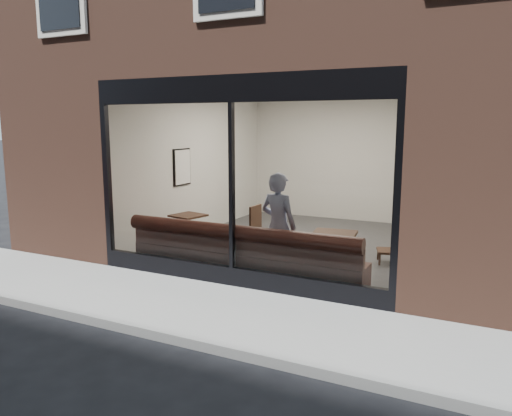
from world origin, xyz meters
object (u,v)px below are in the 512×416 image
at_px(banquette, 244,265).
at_px(cafe_chair_left, 247,241).
at_px(person, 278,226).
at_px(cafe_table_left, 188,216).
at_px(cafe_chair_right, 389,251).
at_px(cafe_table_right, 334,234).

xyz_separation_m(banquette, cafe_chair_left, (-0.71, 1.46, 0.01)).
height_order(banquette, person, person).
xyz_separation_m(person, cafe_chair_left, (-1.19, 1.19, -0.63)).
xyz_separation_m(cafe_table_left, cafe_chair_left, (1.01, 0.51, -0.50)).
bearing_deg(banquette, cafe_chair_left, 115.98).
relative_size(banquette, person, 2.31).
bearing_deg(cafe_chair_left, cafe_chair_right, -170.34).
bearing_deg(cafe_table_left, cafe_table_right, -6.28).
bearing_deg(banquette, cafe_table_right, 25.70).
distance_m(person, cafe_chair_right, 2.27).
bearing_deg(cafe_table_left, cafe_chair_left, 26.83).
distance_m(banquette, cafe_chair_right, 2.71).
distance_m(banquette, cafe_chair_left, 1.63).
bearing_deg(cafe_table_right, cafe_table_left, 173.72).
relative_size(cafe_table_left, cafe_table_right, 0.83).
relative_size(cafe_chair_left, cafe_chair_right, 1.08).
distance_m(person, cafe_table_right, 0.90).
distance_m(person, cafe_chair_left, 1.79).
bearing_deg(person, cafe_table_left, -7.57).
xyz_separation_m(person, cafe_chair_right, (1.47, 1.62, -0.63)).
distance_m(banquette, cafe_table_right, 1.53).
distance_m(cafe_table_left, cafe_table_right, 3.03).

